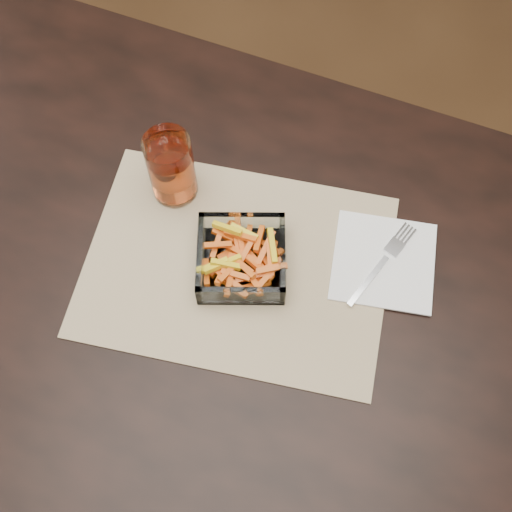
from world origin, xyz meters
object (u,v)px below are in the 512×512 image
(dining_table, at_px, (217,317))
(fork, at_px, (383,261))
(glass_bowl, at_px, (241,260))
(tumbler, at_px, (171,169))

(dining_table, height_order, fork, fork)
(glass_bowl, bearing_deg, dining_table, -107.90)
(dining_table, height_order, tumbler, tumbler)
(glass_bowl, height_order, tumbler, tumbler)
(dining_table, relative_size, glass_bowl, 9.70)
(dining_table, xyz_separation_m, fork, (0.21, 0.14, 0.10))
(glass_bowl, height_order, fork, glass_bowl)
(dining_table, bearing_deg, tumbler, 131.71)
(tumbler, xyz_separation_m, fork, (0.34, -0.00, -0.05))
(glass_bowl, relative_size, fork, 1.01)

